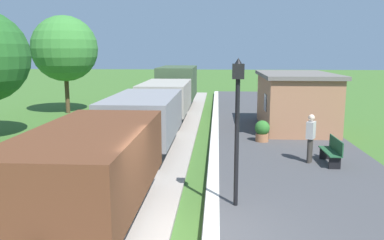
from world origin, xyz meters
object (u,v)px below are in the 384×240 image
Objects in this scene: lamp_post_near at (237,106)px; freight_train at (159,105)px; person_waiting at (311,136)px; potted_planter at (262,131)px; bench_near_hut at (332,151)px; bench_down_platform at (281,106)px; station_hut at (295,100)px; tree_field_left at (65,49)px.

freight_train is at bearing 109.46° from lamp_post_near.
lamp_post_near is at bearing 84.23° from person_waiting.
potted_planter is 0.25× the size of lamp_post_near.
bench_near_hut is 0.88× the size of person_waiting.
potted_planter is at bearing -104.29° from bench_down_platform.
station_hut is 15.20m from tree_field_left.
lamp_post_near is 0.58× the size of tree_field_left.
person_waiting is 3.45m from potted_planter.
person_waiting is (-0.73, -11.12, 0.46)m from bench_down_platform.
lamp_post_near reaches higher than bench_down_platform.
tree_field_left reaches higher than freight_train.
lamp_post_near is at bearing -131.78° from bench_near_hut.
tree_field_left is at bearing 176.95° from bench_down_platform.
person_waiting is at bearing 55.68° from lamp_post_near.
bench_down_platform is 14.44m from tree_field_left.
tree_field_left is at bearing 143.96° from potted_planter.
freight_train reaches higher than bench_near_hut.
bench_down_platform is 0.88× the size of person_waiting.
bench_down_platform is 0.23× the size of tree_field_left.
freight_train is 8.87m from bench_down_platform.
station_hut reaches higher than bench_near_hut.
lamp_post_near reaches higher than potted_planter.
potted_planter is at bearing 78.57° from lamp_post_near.
bench_down_platform is at bearing 90.00° from bench_near_hut.
tree_field_left is (-10.50, 15.90, 1.45)m from lamp_post_near.
tree_field_left reaches higher than bench_down_platform.
bench_near_hut is 18.76m from tree_field_left.
lamp_post_near is 19.11m from tree_field_left.
bench_down_platform is (0.07, 4.80, -0.93)m from station_hut.
potted_planter is at bearing -121.82° from station_hut.
person_waiting is 1.87× the size of potted_planter.
potted_planter reaches higher than bench_down_platform.
bench_down_platform is (0.00, 11.26, 0.00)m from bench_near_hut.
person_waiting is at bearing -41.83° from tree_field_left.
potted_planter is 7.64m from lamp_post_near.
freight_train is 15.20× the size of person_waiting.
freight_train is at bearing -13.57° from person_waiting.
freight_train reaches higher than person_waiting.
potted_planter is (-2.03, -7.95, 0.00)m from bench_down_platform.
station_hut is 3.39× the size of person_waiting.
person_waiting is (6.15, -5.56, -0.30)m from freight_train.
station_hut reaches higher than bench_down_platform.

